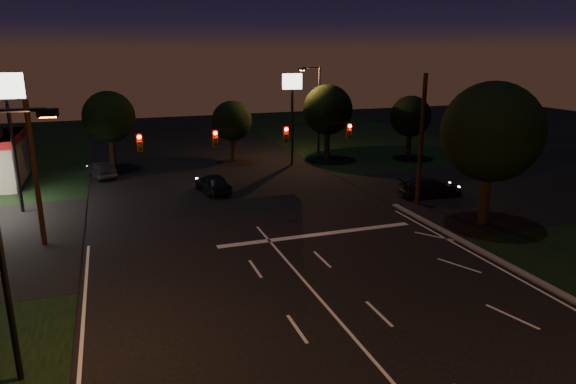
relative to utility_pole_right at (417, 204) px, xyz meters
name	(u,v)px	position (x,y,z in m)	size (l,w,h in m)	color
ground	(362,347)	(-12.00, -15.00, 0.00)	(140.00, 140.00, 0.00)	black
cross_street_right	(499,190)	(8.00, 1.00, 0.00)	(20.00, 16.00, 0.02)	black
stop_bar	(318,234)	(-9.00, -3.50, 0.01)	(12.00, 0.50, 0.01)	silver
utility_pole_right	(417,204)	(0.00, 0.00, 0.00)	(0.30, 0.30, 9.00)	black
utility_pole_left	(45,245)	(-24.00, 0.00, 0.00)	(0.28, 0.28, 8.00)	black
signal_span	(251,135)	(-12.00, -0.04, 5.50)	(24.00, 0.40, 1.56)	black
pole_sign_left_near	(8,107)	(-26.00, 7.00, 6.98)	(2.20, 0.30, 9.10)	black
pole_sign_right	(292,98)	(-4.00, 15.00, 6.24)	(1.80, 0.30, 8.40)	black
street_light_left	(7,229)	(-23.24, -13.00, 5.24)	(2.20, 0.35, 9.00)	black
street_light_right_far	(316,105)	(-0.76, 17.00, 5.24)	(2.20, 0.35, 9.00)	black
tree_right_near	(490,133)	(1.53, -4.83, 5.68)	(6.00, 6.00, 8.76)	black
tree_far_b	(109,117)	(-19.98, 19.13, 4.61)	(4.60, 4.60, 6.98)	black
tree_far_c	(232,121)	(-8.98, 18.10, 3.90)	(3.80, 3.80, 5.86)	black
tree_far_d	(327,110)	(0.02, 16.13, 4.83)	(4.80, 4.80, 7.30)	black
tree_far_e	(410,117)	(8.02, 14.11, 4.11)	(4.00, 4.00, 6.18)	black
car_oncoming_a	(213,183)	(-13.00, 7.69, 0.74)	(1.74, 4.32, 1.47)	black
car_oncoming_b	(101,170)	(-21.00, 15.44, 0.68)	(1.44, 4.13, 1.36)	black
car_cross	(430,187)	(1.98, 1.35, 0.70)	(1.95, 4.81, 1.40)	black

